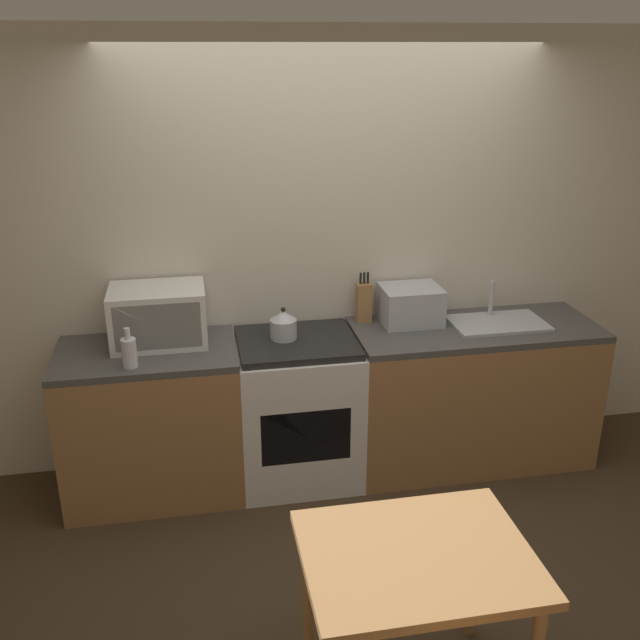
{
  "coord_description": "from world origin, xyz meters",
  "views": [
    {
      "loc": [
        -0.82,
        -2.91,
        2.49
      ],
      "look_at": [
        -0.13,
        0.74,
        1.05
      ],
      "focal_mm": 40.0,
      "sensor_mm": 36.0,
      "label": 1
    }
  ],
  "objects_px": {
    "stove_range": "(298,409)",
    "toaster_oven": "(411,305)",
    "kettle": "(283,325)",
    "microwave": "(158,316)",
    "bottle": "(129,352)",
    "dining_table": "(416,574)"
  },
  "relations": [
    {
      "from": "stove_range",
      "to": "toaster_oven",
      "type": "xyz_separation_m",
      "value": [
        0.72,
        0.14,
        0.56
      ]
    },
    {
      "from": "kettle",
      "to": "microwave",
      "type": "relative_size",
      "value": 0.36
    },
    {
      "from": "stove_range",
      "to": "bottle",
      "type": "height_order",
      "value": "bottle"
    },
    {
      "from": "kettle",
      "to": "stove_range",
      "type": "bearing_deg",
      "value": -24.25
    },
    {
      "from": "stove_range",
      "to": "bottle",
      "type": "distance_m",
      "value": 1.08
    },
    {
      "from": "microwave",
      "to": "dining_table",
      "type": "distance_m",
      "value": 2.08
    },
    {
      "from": "kettle",
      "to": "dining_table",
      "type": "height_order",
      "value": "kettle"
    },
    {
      "from": "stove_range",
      "to": "bottle",
      "type": "relative_size",
      "value": 4.09
    },
    {
      "from": "bottle",
      "to": "dining_table",
      "type": "relative_size",
      "value": 0.26
    },
    {
      "from": "toaster_oven",
      "to": "microwave",
      "type": "bearing_deg",
      "value": -178.62
    },
    {
      "from": "microwave",
      "to": "toaster_oven",
      "type": "bearing_deg",
      "value": 1.38
    },
    {
      "from": "stove_range",
      "to": "microwave",
      "type": "bearing_deg",
      "value": 172.27
    },
    {
      "from": "stove_range",
      "to": "toaster_oven",
      "type": "bearing_deg",
      "value": 11.01
    },
    {
      "from": "microwave",
      "to": "dining_table",
      "type": "bearing_deg",
      "value": -61.88
    },
    {
      "from": "bottle",
      "to": "toaster_oven",
      "type": "relative_size",
      "value": 0.62
    },
    {
      "from": "microwave",
      "to": "toaster_oven",
      "type": "relative_size",
      "value": 1.49
    },
    {
      "from": "stove_range",
      "to": "dining_table",
      "type": "relative_size",
      "value": 1.05
    },
    {
      "from": "stove_range",
      "to": "toaster_oven",
      "type": "height_order",
      "value": "toaster_oven"
    },
    {
      "from": "microwave",
      "to": "toaster_oven",
      "type": "height_order",
      "value": "microwave"
    },
    {
      "from": "microwave",
      "to": "bottle",
      "type": "relative_size",
      "value": 2.4
    },
    {
      "from": "microwave",
      "to": "toaster_oven",
      "type": "distance_m",
      "value": 1.5
    },
    {
      "from": "stove_range",
      "to": "microwave",
      "type": "height_order",
      "value": "microwave"
    }
  ]
}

